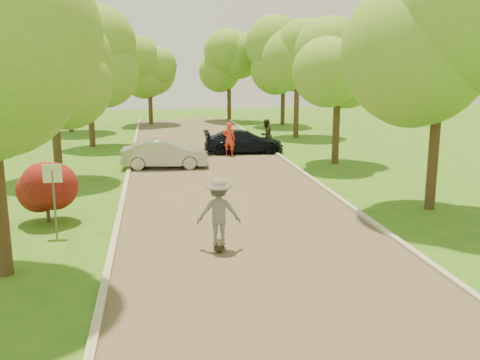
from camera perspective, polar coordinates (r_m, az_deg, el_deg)
ground at (r=13.38m, az=3.65°, el=-9.93°), size 100.00×100.00×0.00m
road at (r=20.88m, az=-1.22°, el=-1.70°), size 8.00×60.00×0.01m
curb_left at (r=20.71m, az=-12.38°, el=-1.95°), size 0.18×60.00×0.12m
curb_right at (r=21.79m, az=9.39°, el=-1.12°), size 0.18×60.00×0.12m
street_sign at (r=16.71m, az=-19.31°, el=-0.47°), size 0.55×0.06×2.17m
red_shrub at (r=18.34m, az=-19.96°, el=-0.91°), size 1.70×1.70×1.95m
tree_l_midb at (r=24.40m, az=-19.00°, el=10.54°), size 4.30×4.20×6.62m
tree_l_far at (r=34.25m, az=-15.60°, el=12.55°), size 4.92×4.80×7.79m
tree_r_mida at (r=19.70m, az=21.28°, el=12.89°), size 5.13×5.00×7.95m
tree_r_midb at (r=27.71m, az=10.85°, el=11.72°), size 4.51×4.40×7.01m
tree_r_far at (r=37.44m, az=6.51°, el=13.41°), size 5.33×5.20×8.34m
tree_bg_a at (r=42.49m, az=-17.70°, el=12.08°), size 5.12×5.00×7.72m
tree_bg_b at (r=45.43m, az=4.96°, el=12.86°), size 5.12×5.00×7.95m
tree_bg_c at (r=46.06m, az=-9.41°, el=12.10°), size 4.92×4.80×7.33m
tree_bg_d at (r=48.58m, az=-0.92°, el=12.60°), size 5.12×5.00×7.72m
silver_sedan at (r=26.66m, az=-8.01°, el=2.78°), size 4.34×1.77×1.40m
dark_sedan at (r=30.91m, az=0.39°, el=4.13°), size 4.66×2.06×1.33m
longboard at (r=15.03m, az=-2.24°, el=-6.94°), size 0.38×0.99×0.11m
skateboarder at (r=14.74m, az=-2.27°, el=-3.42°), size 1.29×0.84×1.88m
person_striped at (r=29.91m, az=-1.18°, el=4.38°), size 0.79×0.65×1.88m
person_olive at (r=31.99m, az=2.79°, el=4.86°), size 1.13×1.12×1.84m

